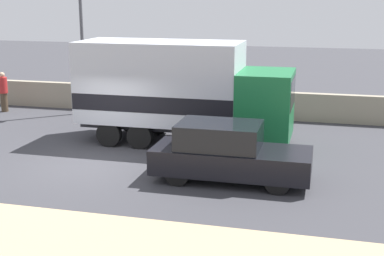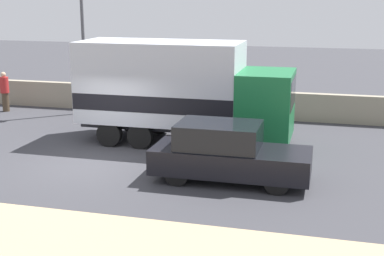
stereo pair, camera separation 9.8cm
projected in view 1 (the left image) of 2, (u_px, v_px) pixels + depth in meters
name	position (u px, v px, depth m)	size (l,w,h in m)	color
ground_plane	(94.00, 164.00, 16.48)	(80.00, 80.00, 0.00)	#38383D
stone_wall_backdrop	(165.00, 100.00, 23.43)	(60.00, 0.35, 1.16)	gray
street_lamp	(82.00, 31.00, 22.70)	(0.56, 0.28, 6.10)	#4C4C51
box_truck	(178.00, 90.00, 18.43)	(7.34, 2.49, 3.53)	#196B38
car_hatchback	(228.00, 153.00, 14.82)	(4.37, 1.73, 1.64)	black
pedestrian	(3.00, 91.00, 23.67)	(0.38, 0.38, 1.77)	#473828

